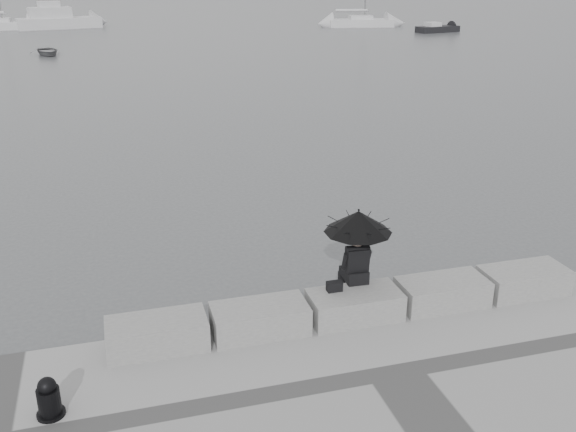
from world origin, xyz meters
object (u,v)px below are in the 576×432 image
object	(u,v)px
seated_person	(358,230)
sailboat_right	(360,22)
motor_cruiser	(59,20)
mooring_bollard	(49,400)
dinghy	(47,51)
small_motorboat	(438,29)

from	to	relation	value
seated_person	sailboat_right	size ratio (longest dim) A/B	0.11
sailboat_right	motor_cruiser	xyz separation A→B (m)	(-31.70, 7.08, 0.36)
sailboat_right	motor_cruiser	size ratio (longest dim) A/B	1.45
mooring_bollard	motor_cruiser	world-z (taller)	motor_cruiser
dinghy	small_motorboat	bearing A→B (deg)	-2.06
mooring_bollard	dinghy	bearing A→B (deg)	93.43
mooring_bollard	sailboat_right	distance (m)	66.97
mooring_bollard	seated_person	bearing A→B (deg)	18.20
seated_person	mooring_bollard	size ratio (longest dim) A/B	2.27
mooring_bollard	dinghy	xyz separation A→B (m)	(-2.67, 44.48, -0.48)
motor_cruiser	small_motorboat	world-z (taller)	motor_cruiser
dinghy	sailboat_right	bearing A→B (deg)	12.40
seated_person	dinghy	distance (m)	43.53
seated_person	small_motorboat	world-z (taller)	seated_person
seated_person	motor_cruiser	size ratio (longest dim) A/B	0.16
sailboat_right	motor_cruiser	world-z (taller)	sailboat_right
seated_person	sailboat_right	world-z (taller)	sailboat_right
seated_person	sailboat_right	distance (m)	63.37
dinghy	motor_cruiser	bearing A→B (deg)	75.86
sailboat_right	motor_cruiser	distance (m)	32.49
mooring_bollard	small_motorboat	xyz separation A→B (m)	(34.12, 52.45, -0.44)
mooring_bollard	dinghy	size ratio (longest dim) A/B	0.19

